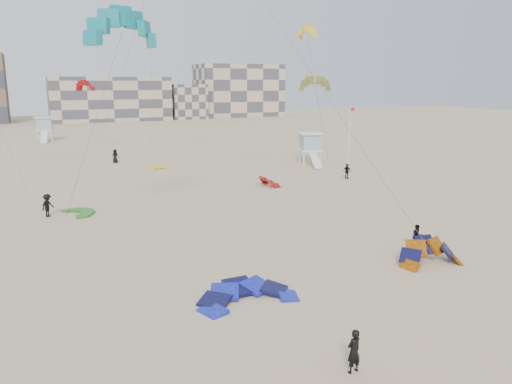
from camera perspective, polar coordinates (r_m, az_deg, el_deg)
name	(u,v)px	position (r m, az deg, el deg)	size (l,w,h in m)	color
ground	(297,332)	(22.54, 4.74, -15.66)	(320.00, 320.00, 0.00)	tan
kite_ground_blue	(247,300)	(25.39, -1.01, -12.23)	(4.84, 4.98, 1.11)	#1C30D2
kite_ground_orange	(430,264)	(31.73, 19.26, -7.80)	(3.94, 3.12, 2.47)	#D96E00
kite_ground_green	(79,214)	(43.68, -19.60, -2.34)	(3.07, 3.25, 0.42)	#34931E
kite_ground_red_far	(269,186)	(52.23, 1.51, 0.73)	(2.81, 2.57, 1.54)	#AD1A0E
kite_ground_yellow	(159,169)	(63.35, -11.04, 2.58)	(2.84, 2.94, 0.72)	yellow
kitesurfer_main	(354,351)	(19.72, 11.11, -17.41)	(0.63, 0.41, 1.73)	black
kitesurfer_b	(417,237)	(34.11, 17.95, -4.87)	(0.78, 0.61, 1.61)	black
kitesurfer_c	(48,205)	(43.32, -22.72, -1.43)	(1.21, 0.70, 1.88)	black
kitesurfer_d	(347,171)	(56.70, 10.38, 2.34)	(1.00, 0.42, 1.71)	black
kitesurfer_e	(115,156)	(69.69, -15.80, 3.98)	(0.89, 0.58, 1.82)	black
kitesurfer_f	(312,145)	(80.30, 6.38, 5.41)	(1.62, 0.51, 1.74)	black
kite_fly_teal_a	(122,31)	(34.70, -15.04, 17.30)	(7.01, 5.31, 14.19)	teal
kite_fly_olive	(315,85)	(59.97, 6.75, 12.07)	(4.80, 4.83, 10.65)	olive
kite_fly_yellow	(307,34)	(76.50, 5.82, 17.57)	(7.05, 4.27, 17.60)	yellow
kite_fly_red	(85,86)	(79.80, -18.95, 11.34)	(7.63, 6.71, 10.24)	#AD1A0E
lifeguard_tower_near	(310,149)	(65.86, 6.21, 4.92)	(3.54, 6.02, 4.16)	white
lifeguard_tower_far	(45,129)	(99.44, -22.98, 6.62)	(3.44, 6.22, 4.43)	white
flagpole	(349,136)	(63.10, 10.63, 6.33)	(0.64, 0.10, 7.82)	white
condo_mid	(109,99)	(148.79, -16.40, 10.18)	(32.00, 16.00, 12.00)	#C3B08F
condo_east	(238,91)	(160.89, -2.01, 11.51)	(26.00, 14.00, 16.00)	#C3B08F
condo_fill_right	(187,101)	(151.36, -7.88, 10.21)	(10.00, 10.00, 10.00)	#C3B08F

